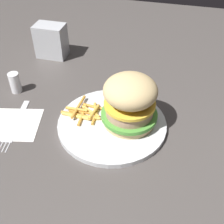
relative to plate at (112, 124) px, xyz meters
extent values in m
plane|color=#47423F|center=(0.01, -0.02, -0.01)|extent=(1.60, 1.60, 0.00)
cylinder|color=silver|center=(0.00, 0.00, 0.00)|extent=(0.25, 0.25, 0.01)
cylinder|color=tan|center=(0.02, -0.04, 0.01)|extent=(0.12, 0.12, 0.02)
cylinder|color=#4C9338|center=(0.02, -0.04, 0.03)|extent=(0.13, 0.13, 0.01)
cylinder|color=tan|center=(0.02, -0.04, 0.04)|extent=(0.11, 0.11, 0.02)
cylinder|color=yellow|center=(0.02, -0.04, 0.06)|extent=(0.11, 0.11, 0.01)
ellipsoid|color=tan|center=(0.02, -0.04, 0.09)|extent=(0.12, 0.12, 0.06)
cylinder|color=gold|center=(0.00, 0.09, 0.01)|extent=(0.01, 0.08, 0.01)
cylinder|color=#E5B251|center=(0.02, 0.06, 0.01)|extent=(0.03, 0.05, 0.01)
cylinder|color=gold|center=(0.02, 0.04, 0.01)|extent=(0.07, 0.01, 0.01)
cylinder|color=#E5B251|center=(-0.01, 0.08, 0.01)|extent=(0.01, 0.07, 0.01)
cylinder|color=gold|center=(0.04, 0.05, 0.01)|extent=(0.01, 0.06, 0.01)
cylinder|color=gold|center=(0.01, 0.07, 0.01)|extent=(0.01, 0.07, 0.01)
cylinder|color=#E5B251|center=(0.00, 0.05, 0.01)|extent=(0.02, 0.05, 0.01)
cylinder|color=gold|center=(0.00, 0.07, 0.01)|extent=(0.08, 0.01, 0.01)
cylinder|color=gold|center=(0.02, 0.09, 0.02)|extent=(0.01, 0.05, 0.01)
cylinder|color=gold|center=(0.02, 0.09, 0.02)|extent=(0.08, 0.01, 0.01)
cylinder|color=gold|center=(0.02, 0.05, 0.01)|extent=(0.06, 0.03, 0.01)
cylinder|color=gold|center=(0.01, 0.05, 0.02)|extent=(0.05, 0.01, 0.01)
cube|color=white|center=(-0.05, 0.22, -0.01)|extent=(0.13, 0.13, 0.00)
cube|color=silver|center=(-0.02, 0.22, 0.00)|extent=(0.11, 0.03, 0.00)
cube|color=silver|center=(-0.09, 0.21, 0.00)|extent=(0.04, 0.03, 0.00)
cylinder|color=silver|center=(-0.12, 0.21, 0.00)|extent=(0.03, 0.01, 0.00)
cylinder|color=silver|center=(-0.12, 0.21, 0.00)|extent=(0.03, 0.01, 0.00)
cylinder|color=silver|center=(-0.12, 0.20, 0.00)|extent=(0.03, 0.01, 0.00)
cube|color=#B7BABF|center=(0.27, 0.26, 0.04)|extent=(0.06, 0.09, 0.10)
cylinder|color=white|center=(0.07, 0.28, 0.02)|extent=(0.03, 0.03, 0.06)
camera|label=1|loc=(-0.47, -0.12, 0.45)|focal=45.86mm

